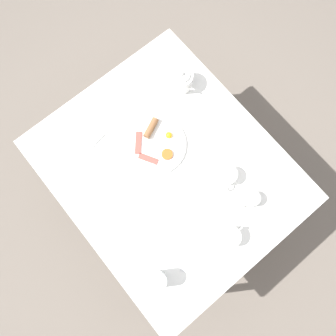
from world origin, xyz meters
name	(u,v)px	position (x,y,z in m)	size (l,w,h in m)	color
ground_plane	(168,194)	(0.00, 0.00, 0.00)	(8.00, 8.00, 0.00)	#70665B
table	(168,173)	(0.00, 0.00, 0.66)	(0.91, 1.08, 0.74)	white
breakfast_plate	(155,143)	(-0.03, -0.13, 0.74)	(0.28, 0.28, 0.04)	white
teapot_near	(181,80)	(-0.30, -0.28, 0.78)	(0.11, 0.19, 0.12)	white
teacup_with_saucer_left	(226,176)	(-0.17, 0.19, 0.76)	(0.14, 0.14, 0.06)	white
teacup_with_saucer_right	(230,237)	(-0.01, 0.39, 0.76)	(0.14, 0.14, 0.06)	white
water_glass_tall	(158,280)	(0.32, 0.33, 0.79)	(0.07, 0.07, 0.10)	white
creamer_jug	(251,199)	(-0.18, 0.33, 0.76)	(0.09, 0.07, 0.06)	white
napkin_folded	(89,128)	(0.15, -0.37, 0.74)	(0.15, 0.17, 0.01)	white
fork_by_plate	(129,244)	(0.33, 0.14, 0.74)	(0.18, 0.04, 0.00)	silver
knife_by_plate	(188,210)	(0.05, 0.19, 0.74)	(0.14, 0.19, 0.00)	silver
spoon_for_tea	(228,124)	(-0.34, 0.01, 0.74)	(0.07, 0.15, 0.00)	silver
fork_spare	(201,273)	(0.17, 0.42, 0.74)	(0.12, 0.13, 0.00)	silver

